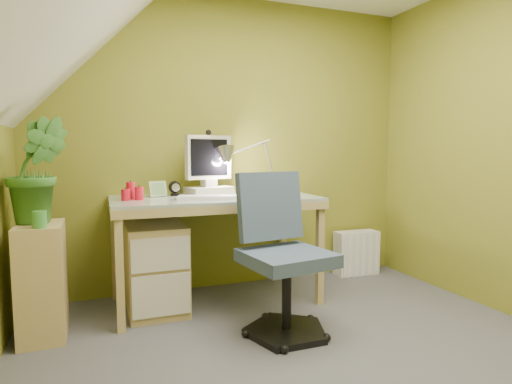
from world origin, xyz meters
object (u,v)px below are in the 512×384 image
object	(u,v)px
desk	(215,249)
desk_lamp	(262,155)
monitor	(208,164)
radiator	(356,253)
task_chair	(287,255)
side_ledge	(42,281)
potted_plant	(38,170)

from	to	relation	value
desk	desk_lamp	xyz separation A→B (m)	(0.45, 0.18, 0.71)
monitor	radiator	size ratio (longest dim) A/B	1.20
desk_lamp	task_chair	world-z (taller)	desk_lamp
desk	side_ledge	world-z (taller)	desk
side_ledge	task_chair	world-z (taller)	task_chair
desk_lamp	potted_plant	world-z (taller)	desk_lamp
potted_plant	task_chair	distance (m)	1.60
desk	potted_plant	distance (m)	1.33
potted_plant	radiator	xyz separation A→B (m)	(2.57, 0.41, -0.83)
desk_lamp	potted_plant	xyz separation A→B (m)	(-1.61, -0.36, -0.08)
desk	monitor	bearing A→B (deg)	90.80
side_ledge	task_chair	size ratio (longest dim) A/B	0.69
desk_lamp	task_chair	size ratio (longest dim) A/B	0.60
desk_lamp	radiator	bearing A→B (deg)	9.07
potted_plant	task_chair	xyz separation A→B (m)	(1.41, -0.55, -0.52)
monitor	desk_lamp	xyz separation A→B (m)	(0.45, 0.00, 0.07)
monitor	side_ledge	distance (m)	1.41
radiator	potted_plant	bearing A→B (deg)	-168.76
task_chair	radiator	xyz separation A→B (m)	(1.16, 0.96, -0.31)
desk_lamp	task_chair	bearing A→B (deg)	-96.04
side_ledge	potted_plant	distance (m)	0.68
monitor	side_ledge	xyz separation A→B (m)	(-1.16, -0.41, -0.69)
potted_plant	radiator	distance (m)	2.73
task_chair	radiator	size ratio (longest dim) A/B	2.53
desk_lamp	potted_plant	bearing A→B (deg)	-161.31
radiator	task_chair	bearing A→B (deg)	-138.09
task_chair	radiator	distance (m)	1.54
monitor	task_chair	bearing A→B (deg)	-89.17
desk	potted_plant	xyz separation A→B (m)	(-1.16, -0.18, 0.63)
desk_lamp	desk	bearing A→B (deg)	-152.10
task_chair	monitor	bearing A→B (deg)	96.73
desk_lamp	side_ledge	xyz separation A→B (m)	(-1.61, -0.41, -0.76)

